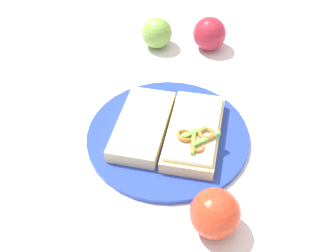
% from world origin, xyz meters
% --- Properties ---
extents(ground_plane, '(2.00, 2.00, 0.00)m').
position_xyz_m(ground_plane, '(0.00, 0.00, 0.00)').
color(ground_plane, silver).
rests_on(ground_plane, ground).
extents(plate, '(0.30, 0.30, 0.01)m').
position_xyz_m(plate, '(0.00, 0.00, 0.01)').
color(plate, '#2640B2').
rests_on(plate, ground_plane).
extents(sandwich, '(0.16, 0.21, 0.04)m').
position_xyz_m(sandwich, '(0.04, -0.02, 0.03)').
color(sandwich, beige).
rests_on(sandwich, plate).
extents(bread_slice_side, '(0.15, 0.20, 0.03)m').
position_xyz_m(bread_slice_side, '(-0.04, 0.02, 0.02)').
color(bread_slice_side, beige).
rests_on(bread_slice_side, plate).
extents(apple_0, '(0.11, 0.11, 0.08)m').
position_xyz_m(apple_0, '(0.03, -0.20, 0.04)').
color(apple_0, red).
rests_on(apple_0, ground_plane).
extents(apple_1, '(0.10, 0.10, 0.07)m').
position_xyz_m(apple_1, '(0.04, 0.29, 0.04)').
color(apple_1, '#79A845').
rests_on(apple_1, ground_plane).
extents(apple_2, '(0.09, 0.09, 0.08)m').
position_xyz_m(apple_2, '(0.15, 0.26, 0.04)').
color(apple_2, '#A82234').
rests_on(apple_2, ground_plane).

